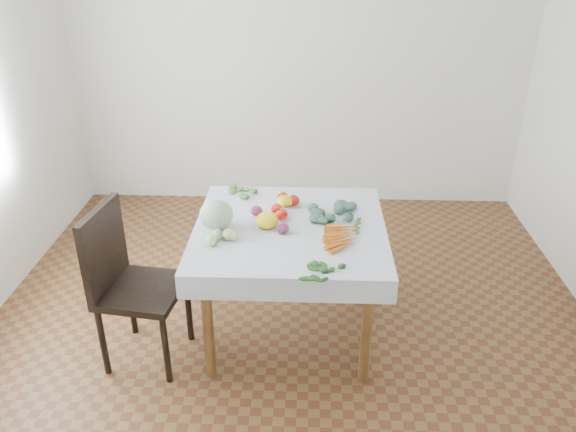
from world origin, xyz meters
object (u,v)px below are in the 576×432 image
at_px(cabbage, 216,215).
at_px(heirloom_back, 285,201).
at_px(table, 290,241).
at_px(carrot_bunch, 342,237).
at_px(chair, 126,276).

height_order(cabbage, heirloom_back, cabbage).
xyz_separation_m(table, carrot_bunch, (0.30, -0.14, 0.12)).
relative_size(table, carrot_bunch, 3.05).
bearing_deg(chair, heirloom_back, 31.48).
distance_m(chair, carrot_bunch, 1.25).
height_order(chair, cabbage, chair).
xyz_separation_m(heirloom_back, carrot_bunch, (0.34, -0.41, -0.02)).
distance_m(cabbage, heirloom_back, 0.50).
bearing_deg(cabbage, table, 5.65).
relative_size(table, heirloom_back, 9.52).
xyz_separation_m(chair, cabbage, (0.50, 0.23, 0.28)).
relative_size(chair, heirloom_back, 9.30).
bearing_deg(chair, cabbage, 25.23).
xyz_separation_m(table, chair, (-0.92, -0.28, -0.09)).
bearing_deg(heirloom_back, cabbage, -141.52).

